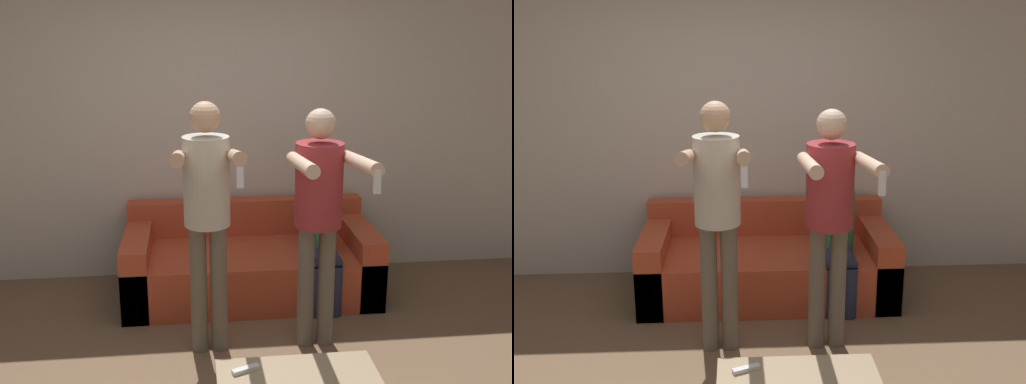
# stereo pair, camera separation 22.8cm
# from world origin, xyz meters

# --- Properties ---
(wall_back) EXTENTS (6.40, 0.06, 2.70)m
(wall_back) POSITION_xyz_m (0.00, 2.06, 1.35)
(wall_back) COLOR beige
(wall_back) RESTS_ON ground_plane
(couch) EXTENTS (1.97, 0.92, 0.69)m
(couch) POSITION_xyz_m (0.23, 1.57, 0.24)
(couch) COLOR #C64C2D
(couch) RESTS_ON ground_plane
(person_standing_left) EXTENTS (0.41, 0.70, 1.67)m
(person_standing_left) POSITION_xyz_m (-0.13, 0.68, 1.03)
(person_standing_left) COLOR #6B6051
(person_standing_left) RESTS_ON ground_plane
(person_standing_right) EXTENTS (0.43, 0.81, 1.61)m
(person_standing_right) POSITION_xyz_m (0.58, 0.67, 1.01)
(person_standing_right) COLOR #6B6051
(person_standing_right) RESTS_ON ground_plane
(person_seated) EXTENTS (0.28, 0.51, 1.10)m
(person_seated) POSITION_xyz_m (0.75, 1.34, 0.59)
(person_seated) COLOR #282D47
(person_seated) RESTS_ON ground_plane
(remote_far) EXTENTS (0.15, 0.09, 0.02)m
(remote_far) POSITION_xyz_m (0.03, -0.14, 0.36)
(remote_far) COLOR white
(remote_far) RESTS_ON coffee_table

